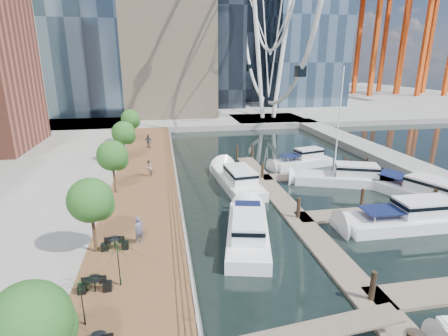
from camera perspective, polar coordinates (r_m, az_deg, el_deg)
name	(u,v)px	position (r m, az deg, el deg)	size (l,w,h in m)	color
ground	(301,285)	(20.89, 12.39, -18.17)	(520.00, 520.00, 0.00)	black
boardwalk	(145,192)	(32.73, -12.82, -3.81)	(6.00, 60.00, 1.00)	brown
seawall	(178,190)	(32.69, -7.56, -3.55)	(0.25, 60.00, 1.00)	#595954
land_far	(183,97)	(118.38, -6.79, 11.39)	(200.00, 114.00, 1.00)	gray
breakwater	(396,162)	(46.20, 26.24, 0.94)	(4.00, 60.00, 1.00)	gray
pier	(268,120)	(71.75, 7.17, 7.75)	(14.00, 12.00, 1.00)	gray
railing	(176,179)	(32.34, -7.80, -1.85)	(0.10, 60.00, 1.05)	white
floating_docks	(344,200)	(31.83, 19.03, -4.97)	(16.00, 34.00, 2.60)	#6D6051
port_cranes	(388,36)	(134.32, 25.16, 18.98)	(40.00, 52.00, 38.00)	#D84C14
street_trees	(112,156)	(30.88, -17.79, 1.92)	(2.60, 42.60, 4.60)	#3F2B1C
cafe_tables	(96,311)	(17.53, -20.13, -21.13)	(2.50, 13.70, 0.74)	black
yacht_foreground	(407,227)	(29.90, 27.66, -8.52)	(2.89, 10.78, 2.15)	white
pedestrian_near	(139,230)	(22.59, -13.69, -9.82)	(0.65, 0.42, 1.77)	#50506A
pedestrian_mid	(149,168)	(35.16, -12.20, 0.07)	(0.86, 0.67, 1.76)	gray
pedestrian_far	(148,141)	(46.77, -12.23, 4.29)	(1.05, 0.44, 1.80)	#343C41
moored_yachts	(336,193)	(34.67, 17.83, -3.91)	(23.52, 31.23, 11.50)	silver
cafe_seating	(92,297)	(17.01, -20.73, -19.09)	(4.47, 7.84, 2.48)	#0F381B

